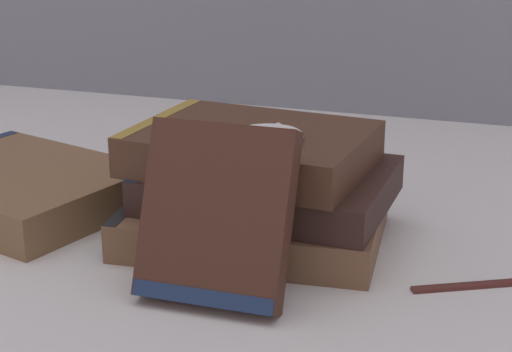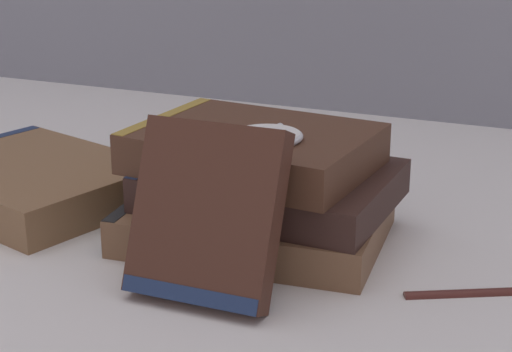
{
  "view_description": "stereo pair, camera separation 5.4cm",
  "coord_description": "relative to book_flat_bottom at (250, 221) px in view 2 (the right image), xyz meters",
  "views": [
    {
      "loc": [
        0.27,
        -0.6,
        0.3
      ],
      "look_at": [
        0.06,
        0.04,
        0.06
      ],
      "focal_mm": 60.0,
      "sensor_mm": 36.0,
      "label": 1
    },
    {
      "loc": [
        0.32,
        -0.58,
        0.3
      ],
      "look_at": [
        0.06,
        0.04,
        0.06
      ],
      "focal_mm": 60.0,
      "sensor_mm": 36.0,
      "label": 2
    }
  ],
  "objects": [
    {
      "name": "ground_plane",
      "position": [
        -0.05,
        -0.05,
        -0.02
      ],
      "size": [
        3.0,
        3.0,
        0.0
      ],
      "primitive_type": "plane",
      "color": "silver"
    },
    {
      "name": "book_flat_bottom",
      "position": [
        0.0,
        0.0,
        0.0
      ],
      "size": [
        0.23,
        0.17,
        0.03
      ],
      "rotation": [
        0.0,
        0.0,
        0.08
      ],
      "color": "brown",
      "rests_on": "ground_plane"
    },
    {
      "name": "book_flat_middle",
      "position": [
        0.01,
        0.01,
        0.03
      ],
      "size": [
        0.21,
        0.16,
        0.03
      ],
      "rotation": [
        0.0,
        0.0,
        -0.04
      ],
      "color": "#331E19",
      "rests_on": "book_flat_bottom"
    },
    {
      "name": "book_flat_top",
      "position": [
        -0.0,
        0.01,
        0.06
      ],
      "size": [
        0.21,
        0.16,
        0.04
      ],
      "rotation": [
        0.0,
        0.0,
        -0.1
      ],
      "color": "#4C2D1E",
      "rests_on": "book_flat_middle"
    },
    {
      "name": "book_side_left",
      "position": [
        -0.24,
        0.01,
        0.0
      ],
      "size": [
        0.25,
        0.22,
        0.04
      ],
      "rotation": [
        0.0,
        0.0,
        -0.29
      ],
      "color": "brown",
      "rests_on": "ground_plane"
    },
    {
      "name": "book_leaning_front",
      "position": [
        0.01,
        -0.11,
        0.04
      ],
      "size": [
        0.11,
        0.07,
        0.13
      ],
      "rotation": [
        -0.4,
        0.0,
        0.0
      ],
      "color": "#422319",
      "rests_on": "ground_plane"
    },
    {
      "name": "pocket_watch",
      "position": [
        0.02,
        -0.02,
        0.08
      ],
      "size": [
        0.06,
        0.06,
        0.01
      ],
      "color": "white",
      "rests_on": "book_flat_top"
    },
    {
      "name": "reading_glasses",
      "position": [
        -0.06,
        0.15,
        -0.01
      ],
      "size": [
        0.12,
        0.07,
        0.0
      ],
      "rotation": [
        0.0,
        0.0,
        0.22
      ],
      "color": "#4C3828",
      "rests_on": "ground_plane"
    },
    {
      "name": "fountain_pen",
      "position": [
        0.21,
        -0.03,
        -0.01
      ],
      "size": [
        0.11,
        0.06,
        0.01
      ],
      "rotation": [
        0.0,
        0.0,
        0.48
      ],
      "color": "#471E19",
      "rests_on": "ground_plane"
    }
  ]
}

